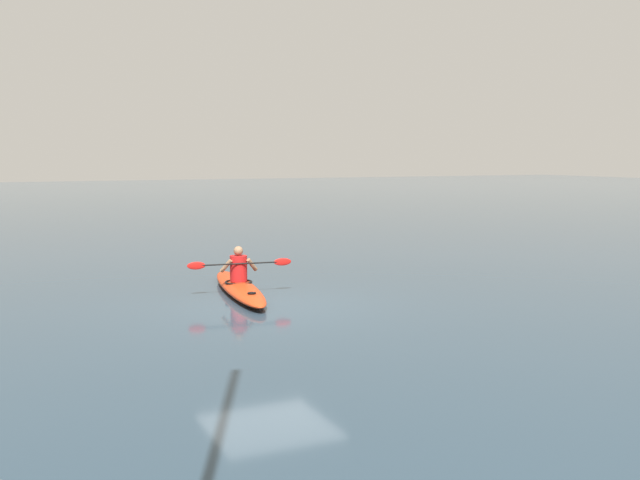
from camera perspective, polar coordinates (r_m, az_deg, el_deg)
ground_plane at (r=14.61m, az=-4.14°, el=-5.42°), size 160.00×160.00×0.00m
kayak at (r=16.15m, az=-6.44°, el=-3.78°), size 1.30×4.56×0.27m
kayaker at (r=16.11m, az=-6.49°, el=-2.11°), size 2.32×0.57×0.79m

